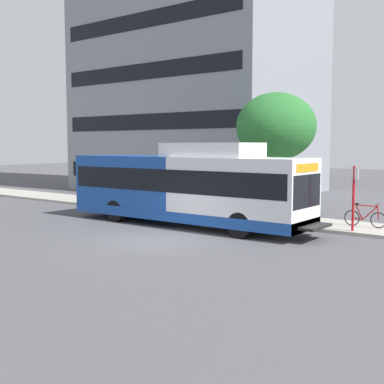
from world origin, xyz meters
TOP-DOWN VIEW (x-y plane):
  - ground_plane at (0.00, 8.00)m, footprint 120.00×120.00m
  - sidewalk_curb at (7.00, 6.00)m, footprint 3.00×56.00m
  - transit_bus at (3.54, 1.36)m, footprint 2.58×12.25m
  - bus_stop_sign_pole at (5.81, -5.30)m, footprint 0.10×0.36m
  - bicycle_parked at (7.11, -5.35)m, footprint 0.52×1.76m
  - street_tree_near_stop at (8.18, -0.56)m, footprint 3.86×3.86m
  - lattice_comm_tower at (23.66, 23.94)m, footprint 1.10×1.10m

SIDE VIEW (x-z plane):
  - ground_plane at x=0.00m, z-range 0.00..0.00m
  - sidewalk_curb at x=7.00m, z-range 0.00..0.14m
  - bicycle_parked at x=7.11m, z-range 0.05..1.07m
  - bus_stop_sign_pole at x=5.81m, z-range 0.35..2.95m
  - transit_bus at x=3.54m, z-range -0.12..3.53m
  - street_tree_near_stop at x=8.18m, z-range 1.46..7.41m
  - lattice_comm_tower at x=23.66m, z-range -4.39..21.28m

